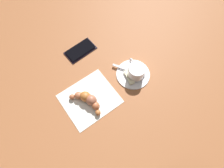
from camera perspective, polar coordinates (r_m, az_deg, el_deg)
name	(u,v)px	position (r m, az deg, el deg)	size (l,w,h in m)	color
ground_plane	(113,85)	(0.76, 0.17, -0.37)	(1.80, 1.80, 0.00)	#9E5D35
saucer	(133,74)	(0.78, 6.29, 2.97)	(0.14, 0.14, 0.01)	white
espresso_cup	(136,71)	(0.76, 7.18, 3.84)	(0.07, 0.09, 0.05)	white
teaspoon	(134,72)	(0.78, 6.58, 3.63)	(0.11, 0.11, 0.01)	silver
sugar_packet	(129,77)	(0.77, 5.03, 2.14)	(0.07, 0.02, 0.01)	beige
napkin	(90,99)	(0.74, -6.65, -4.35)	(0.20, 0.18, 0.00)	white
croissant	(88,99)	(0.72, -7.24, -4.59)	(0.10, 0.12, 0.04)	#BB6B38
cell_phone	(80,50)	(0.85, -9.39, 9.92)	(0.14, 0.10, 0.01)	black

